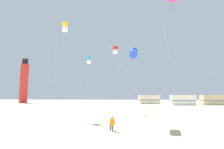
{
  "coord_description": "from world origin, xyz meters",
  "views": [
    {
      "loc": [
        1.75,
        -6.97,
        2.7
      ],
      "look_at": [
        0.64,
        11.55,
        4.9
      ],
      "focal_mm": 28.18,
      "sensor_mm": 36.0,
      "label": 1
    }
  ],
  "objects_px": {
    "kite_box_gold": "(65,27)",
    "kite_tube_blue": "(133,53)",
    "kite_flyer_standing": "(112,123)",
    "rv_van_tan": "(213,100)",
    "kite_diamond_magenta": "(171,6)",
    "rv_van_cream": "(149,100)",
    "kite_box_scarlet": "(115,50)",
    "kite_box_cyan": "(89,60)",
    "rv_van_white": "(183,100)",
    "lighthouse_distant": "(24,81)"
  },
  "relations": [
    {
      "from": "rv_van_cream",
      "to": "rv_van_tan",
      "type": "relative_size",
      "value": 1.0
    },
    {
      "from": "kite_box_gold",
      "to": "kite_diamond_magenta",
      "type": "height_order",
      "value": "kite_diamond_magenta"
    },
    {
      "from": "kite_diamond_magenta",
      "to": "lighthouse_distant",
      "type": "xyz_separation_m",
      "value": [
        -40.45,
        44.21,
        -3.79
      ]
    },
    {
      "from": "kite_flyer_standing",
      "to": "rv_van_tan",
      "type": "distance_m",
      "value": 45.44
    },
    {
      "from": "kite_diamond_magenta",
      "to": "rv_van_tan",
      "type": "relative_size",
      "value": 1.89
    },
    {
      "from": "kite_tube_blue",
      "to": "lighthouse_distant",
      "type": "bearing_deg",
      "value": 128.91
    },
    {
      "from": "kite_flyer_standing",
      "to": "kite_diamond_magenta",
      "type": "xyz_separation_m",
      "value": [
        5.76,
        3.31,
        11.02
      ]
    },
    {
      "from": "kite_flyer_standing",
      "to": "rv_van_tan",
      "type": "xyz_separation_m",
      "value": [
        25.98,
        37.27,
        0.78
      ]
    },
    {
      "from": "kite_diamond_magenta",
      "to": "rv_van_tan",
      "type": "bearing_deg",
      "value": 59.23
    },
    {
      "from": "kite_box_gold",
      "to": "lighthouse_distant",
      "type": "bearing_deg",
      "value": 125.02
    },
    {
      "from": "kite_flyer_standing",
      "to": "kite_box_gold",
      "type": "distance_m",
      "value": 14.24
    },
    {
      "from": "kite_flyer_standing",
      "to": "rv_van_white",
      "type": "height_order",
      "value": "rv_van_white"
    },
    {
      "from": "lighthouse_distant",
      "to": "rv_van_tan",
      "type": "relative_size",
      "value": 2.55
    },
    {
      "from": "kite_box_cyan",
      "to": "rv_van_cream",
      "type": "relative_size",
      "value": 1.47
    },
    {
      "from": "rv_van_cream",
      "to": "kite_diamond_magenta",
      "type": "bearing_deg",
      "value": -99.49
    },
    {
      "from": "kite_box_gold",
      "to": "rv_van_white",
      "type": "height_order",
      "value": "kite_box_gold"
    },
    {
      "from": "kite_box_gold",
      "to": "kite_flyer_standing",
      "type": "bearing_deg",
      "value": -48.11
    },
    {
      "from": "kite_box_gold",
      "to": "kite_box_scarlet",
      "type": "xyz_separation_m",
      "value": [
        6.03,
        7.38,
        -1.13
      ]
    },
    {
      "from": "rv_van_tan",
      "to": "kite_tube_blue",
      "type": "bearing_deg",
      "value": -128.89
    },
    {
      "from": "kite_flyer_standing",
      "to": "lighthouse_distant",
      "type": "distance_m",
      "value": 59.28
    },
    {
      "from": "kite_flyer_standing",
      "to": "lighthouse_distant",
      "type": "xyz_separation_m",
      "value": [
        -34.69,
        47.52,
        7.22
      ]
    },
    {
      "from": "kite_diamond_magenta",
      "to": "rv_van_cream",
      "type": "bearing_deg",
      "value": 85.02
    },
    {
      "from": "lighthouse_distant",
      "to": "kite_diamond_magenta",
      "type": "bearing_deg",
      "value": -47.55
    },
    {
      "from": "kite_box_cyan",
      "to": "rv_van_white",
      "type": "height_order",
      "value": "kite_box_cyan"
    },
    {
      "from": "kite_box_gold",
      "to": "kite_box_cyan",
      "type": "height_order",
      "value": "kite_box_gold"
    },
    {
      "from": "kite_diamond_magenta",
      "to": "kite_tube_blue",
      "type": "distance_m",
      "value": 6.43
    },
    {
      "from": "rv_van_white",
      "to": "kite_diamond_magenta",
      "type": "bearing_deg",
      "value": -108.07
    },
    {
      "from": "kite_flyer_standing",
      "to": "rv_van_cream",
      "type": "relative_size",
      "value": 0.18
    },
    {
      "from": "kite_flyer_standing",
      "to": "kite_diamond_magenta",
      "type": "bearing_deg",
      "value": -165.72
    },
    {
      "from": "kite_box_scarlet",
      "to": "lighthouse_distant",
      "type": "xyz_separation_m",
      "value": [
        -34.39,
        33.08,
        -2.28
      ]
    },
    {
      "from": "kite_box_gold",
      "to": "kite_diamond_magenta",
      "type": "relative_size",
      "value": 0.95
    },
    {
      "from": "kite_box_scarlet",
      "to": "lighthouse_distant",
      "type": "relative_size",
      "value": 0.64
    },
    {
      "from": "kite_box_cyan",
      "to": "rv_van_white",
      "type": "relative_size",
      "value": 1.5
    },
    {
      "from": "kite_box_scarlet",
      "to": "kite_tube_blue",
      "type": "relative_size",
      "value": 1.46
    },
    {
      "from": "kite_diamond_magenta",
      "to": "rv_van_tan",
      "type": "distance_m",
      "value": 40.84
    },
    {
      "from": "kite_box_gold",
      "to": "kite_tube_blue",
      "type": "bearing_deg",
      "value": -30.49
    },
    {
      "from": "kite_diamond_magenta",
      "to": "kite_box_scarlet",
      "type": "distance_m",
      "value": 12.76
    },
    {
      "from": "kite_box_cyan",
      "to": "rv_van_cream",
      "type": "height_order",
      "value": "kite_box_cyan"
    },
    {
      "from": "kite_box_cyan",
      "to": "kite_box_gold",
      "type": "bearing_deg",
      "value": -95.52
    },
    {
      "from": "rv_van_cream",
      "to": "rv_van_tan",
      "type": "height_order",
      "value": "same"
    },
    {
      "from": "kite_diamond_magenta",
      "to": "kite_box_cyan",
      "type": "relative_size",
      "value": 1.28
    },
    {
      "from": "kite_flyer_standing",
      "to": "kite_box_scarlet",
      "type": "relative_size",
      "value": 0.11
    },
    {
      "from": "lighthouse_distant",
      "to": "rv_van_cream",
      "type": "xyz_separation_m",
      "value": [
        43.86,
        -4.98,
        -6.45
      ]
    },
    {
      "from": "lighthouse_distant",
      "to": "kite_box_scarlet",
      "type": "bearing_deg",
      "value": -43.89
    },
    {
      "from": "kite_box_cyan",
      "to": "rv_van_cream",
      "type": "xyz_separation_m",
      "value": [
        14.46,
        24.7,
        -7.76
      ]
    },
    {
      "from": "kite_box_cyan",
      "to": "rv_van_white",
      "type": "xyz_separation_m",
      "value": [
        22.61,
        18.18,
        -7.76
      ]
    },
    {
      "from": "kite_box_scarlet",
      "to": "rv_van_cream",
      "type": "height_order",
      "value": "kite_box_scarlet"
    },
    {
      "from": "kite_box_scarlet",
      "to": "rv_van_cream",
      "type": "bearing_deg",
      "value": 71.37
    },
    {
      "from": "kite_flyer_standing",
      "to": "rv_van_cream",
      "type": "bearing_deg",
      "value": -117.77
    },
    {
      "from": "kite_diamond_magenta",
      "to": "rv_van_cream",
      "type": "xyz_separation_m",
      "value": [
        3.42,
        39.23,
        -10.24
      ]
    }
  ]
}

